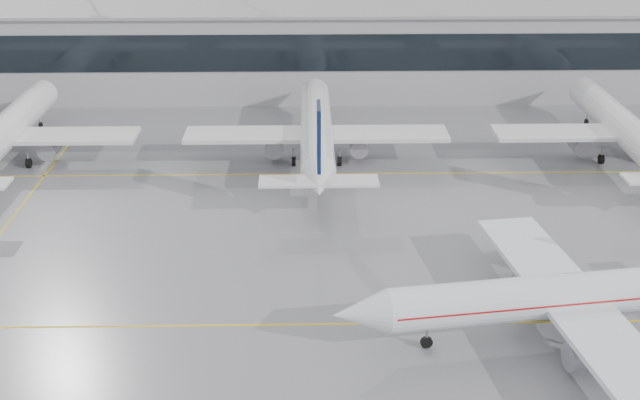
{
  "coord_description": "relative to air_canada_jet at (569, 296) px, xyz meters",
  "views": [
    {
      "loc": [
        -1.19,
        -51.8,
        33.92
      ],
      "look_at": [
        0.0,
        12.0,
        5.0
      ],
      "focal_mm": 45.0,
      "sensor_mm": 36.0,
      "label": 1
    }
  ],
  "objects": [
    {
      "name": "ground",
      "position": [
        -17.99,
        1.69,
        -3.32
      ],
      "size": [
        320.0,
        320.0,
        0.0
      ],
      "primitive_type": "plane",
      "color": "gray",
      "rests_on": "ground"
    },
    {
      "name": "taxi_line_main",
      "position": [
        -17.99,
        1.69,
        -3.31
      ],
      "size": [
        120.0,
        0.25,
        0.01
      ],
      "primitive_type": "cube",
      "color": "gold",
      "rests_on": "ground"
    },
    {
      "name": "taxi_line_north",
      "position": [
        -17.99,
        31.69,
        -3.31
      ],
      "size": [
        120.0,
        0.25,
        0.01
      ],
      "primitive_type": "cube",
      "color": "gold",
      "rests_on": "ground"
    },
    {
      "name": "terminal",
      "position": [
        -17.99,
        63.69,
        2.68
      ],
      "size": [
        180.0,
        15.0,
        12.0
      ],
      "primitive_type": "cube",
      "color": "#98989C",
      "rests_on": "ground"
    },
    {
      "name": "terminal_glass",
      "position": [
        -17.99,
        56.14,
        4.18
      ],
      "size": [
        180.0,
        0.2,
        5.0
      ],
      "primitive_type": "cube",
      "color": "black",
      "rests_on": "ground"
    },
    {
      "name": "terminal_roof",
      "position": [
        -17.99,
        63.69,
        8.88
      ],
      "size": [
        182.0,
        16.0,
        0.4
      ],
      "primitive_type": "cube",
      "color": "gray",
      "rests_on": "ground"
    },
    {
      "name": "air_canada_jet",
      "position": [
        0.0,
        0.0,
        0.0
      ],
      "size": [
        34.35,
        27.13,
        10.55
      ],
      "rotation": [
        0.0,
        0.0,
        3.28
      ],
      "color": "white",
      "rests_on": "ground"
    },
    {
      "name": "parked_jet_b",
      "position": [
        -52.99,
        35.38,
        0.4
      ],
      "size": [
        29.64,
        36.96,
        11.72
      ],
      "rotation": [
        0.0,
        0.0,
        1.57
      ],
      "color": "silver",
      "rests_on": "ground"
    },
    {
      "name": "parked_jet_c",
      "position": [
        -17.99,
        35.38,
        0.4
      ],
      "size": [
        29.64,
        36.96,
        11.72
      ],
      "rotation": [
        0.0,
        0.0,
        1.57
      ],
      "color": "silver",
      "rests_on": "ground"
    },
    {
      "name": "parked_jet_d",
      "position": [
        17.01,
        35.38,
        0.4
      ],
      "size": [
        29.64,
        36.96,
        11.72
      ],
      "rotation": [
        0.0,
        0.0,
        1.57
      ],
      "color": "silver",
      "rests_on": "ground"
    }
  ]
}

